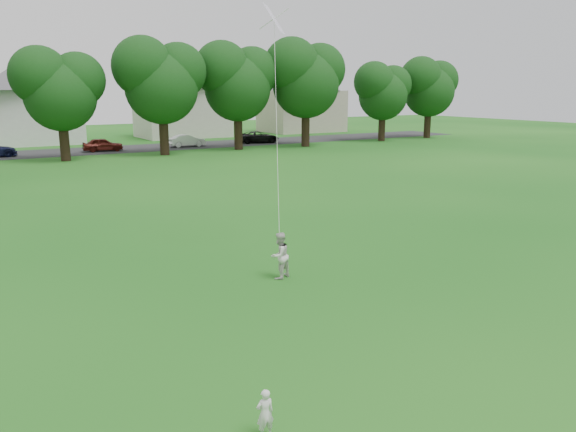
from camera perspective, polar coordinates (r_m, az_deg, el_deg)
ground at (r=12.91m, az=5.19°, el=-11.65°), size 160.00×160.00×0.00m
street at (r=52.18m, az=-23.30°, el=5.89°), size 90.00×7.00×0.01m
toddler at (r=9.24m, az=-2.36°, el=-19.39°), size 0.31×0.21×0.81m
older_boy at (r=16.08m, az=-0.86°, el=-4.04°), size 0.79×0.71×1.35m
kite at (r=17.17m, az=-1.16°, el=9.17°), size 1.39×2.15×7.44m
tree_row at (r=45.95m, az=-23.14°, el=13.26°), size 82.50×9.54×11.47m
house_row at (r=61.93m, az=-24.34°, el=11.43°), size 77.34×13.75×10.16m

